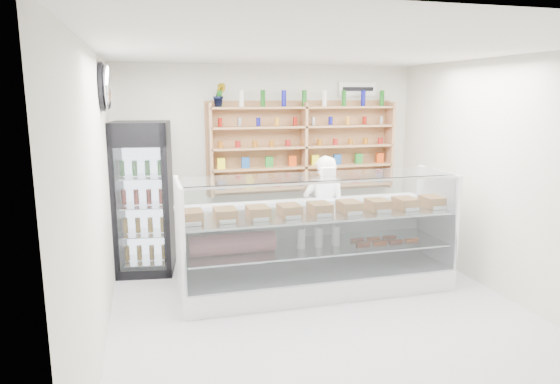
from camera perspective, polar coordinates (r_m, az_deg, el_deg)
name	(u,v)px	position (r m, az deg, el deg)	size (l,w,h in m)	color
room	(327,190)	(5.16, 5.42, 0.27)	(5.00, 5.00, 5.00)	#B4B4B9
display_counter	(316,260)	(6.16, 4.15, -7.70)	(3.29, 0.98, 1.43)	white
shop_worker	(324,213)	(6.79, 5.06, -2.42)	(0.57, 0.38, 1.57)	white
drinks_cooler	(143,198)	(6.87, -15.35, -0.66)	(0.82, 0.80, 2.02)	black
wall_shelving	(304,147)	(7.49, 2.74, 5.15)	(2.84, 0.28, 1.33)	#A46E4D
potted_plant	(219,95)	(7.16, -6.94, 10.96)	(0.18, 0.15, 0.33)	#1E6626
security_mirror	(107,87)	(5.96, -19.19, 11.30)	(0.15, 0.50, 0.50)	silver
wall_sign	(358,89)	(7.89, 8.86, 11.55)	(0.62, 0.03, 0.20)	white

